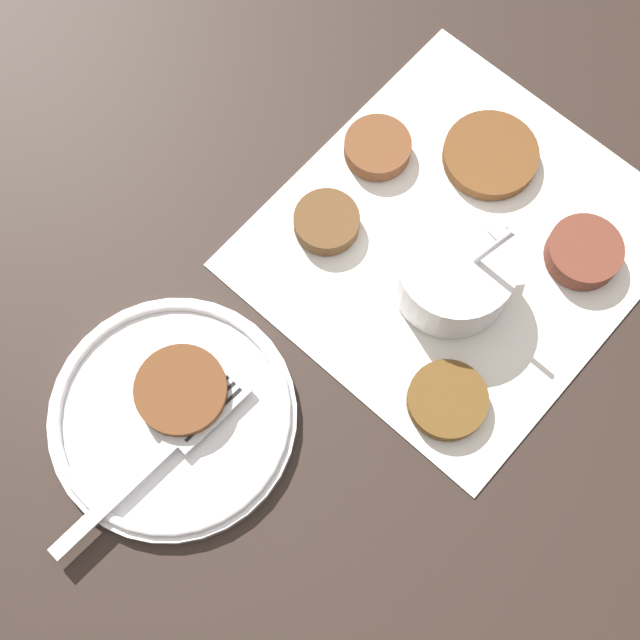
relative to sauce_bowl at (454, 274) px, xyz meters
The scene contains 11 objects.
ground_plane 0.05m from the sauce_bowl, 22.76° to the left, with size 4.00×4.00×0.00m, color black.
napkin 0.05m from the sauce_bowl, 39.85° to the left, with size 0.37×0.35×0.00m.
sauce_bowl is the anchor object (origin of this frame).
fritter_0 0.13m from the sauce_bowl, 32.49° to the left, with size 0.08×0.08×0.01m.
fritter_1 0.12m from the sauce_bowl, 114.14° to the left, with size 0.06×0.06×0.02m.
fritter_2 0.14m from the sauce_bowl, 76.50° to the left, with size 0.06×0.06×0.02m.
fritter_3 0.12m from the sauce_bowl, 26.30° to the right, with size 0.06×0.06×0.02m.
fritter_4 0.10m from the sauce_bowl, 133.08° to the right, with size 0.07×0.07×0.01m.
serving_plate 0.26m from the sauce_bowl, 167.98° to the left, with size 0.20×0.20×0.02m.
fritter_on_plate 0.24m from the sauce_bowl, 165.25° to the left, with size 0.07×0.07×0.01m.
fork 0.27m from the sauce_bowl, behind, with size 0.20×0.04×0.00m.
Camera 1 is at (-0.30, -0.16, 0.71)m, focal length 50.00 mm.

